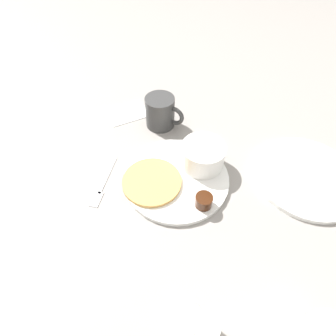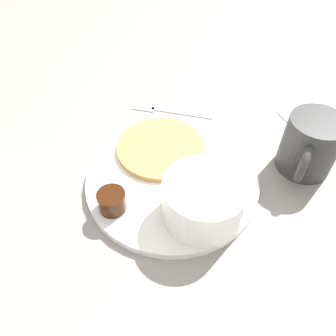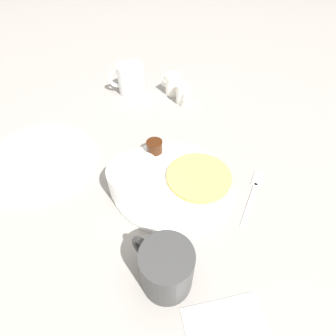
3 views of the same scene
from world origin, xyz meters
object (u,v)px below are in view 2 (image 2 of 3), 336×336
object	(u,v)px
coffee_mug	(310,146)
fork	(163,110)
bowl	(207,198)
plate	(172,180)

from	to	relation	value
coffee_mug	fork	bearing A→B (deg)	-154.08
bowl	fork	bearing A→B (deg)	163.24
plate	bowl	bearing A→B (deg)	3.73
plate	fork	world-z (taller)	plate
plate	coffee_mug	distance (m)	0.21
bowl	fork	xyz separation A→B (m)	(-0.24, 0.07, -0.04)
bowl	coffee_mug	bearing A→B (deg)	90.34
bowl	fork	size ratio (longest dim) A/B	0.90
plate	coffee_mug	bearing A→B (deg)	68.46
bowl	coffee_mug	xyz separation A→B (m)	(-0.00, 0.18, 0.00)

